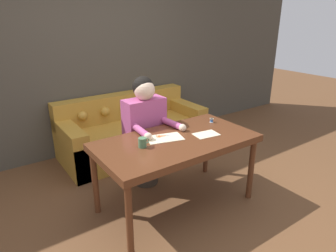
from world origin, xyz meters
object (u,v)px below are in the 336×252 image
(dining_table, at_px, (176,146))
(mug, at_px, (143,142))
(couch, at_px, (132,132))
(scissors, at_px, (163,136))
(person, at_px, (145,130))
(thread_spool, at_px, (212,120))

(dining_table, height_order, mug, mug)
(couch, height_order, scissors, couch)
(dining_table, xyz_separation_m, scissors, (-0.07, 0.13, 0.07))
(dining_table, bearing_deg, couch, 79.43)
(couch, height_order, mug, mug)
(person, bearing_deg, mug, -122.70)
(person, distance_m, thread_spool, 0.75)
(scissors, bearing_deg, couch, 75.47)
(person, height_order, mug, person)
(couch, xyz_separation_m, mug, (-0.63, -1.40, 0.50))
(couch, distance_m, thread_spool, 1.39)
(dining_table, distance_m, couch, 1.50)
(couch, relative_size, mug, 17.78)
(mug, height_order, thread_spool, mug)
(couch, relative_size, thread_spool, 44.64)
(dining_table, distance_m, thread_spool, 0.63)
(person, xyz_separation_m, scissors, (-0.04, -0.42, 0.08))
(person, relative_size, mug, 11.27)
(couch, xyz_separation_m, scissors, (-0.34, -1.29, 0.46))
(couch, bearing_deg, thread_spool, -74.92)
(mug, relative_size, thread_spool, 2.51)
(mug, bearing_deg, person, 57.30)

